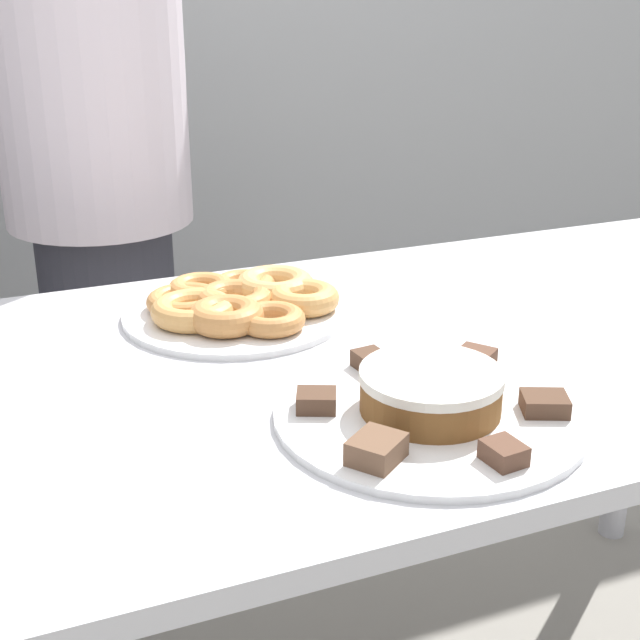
{
  "coord_description": "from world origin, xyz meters",
  "views": [
    {
      "loc": [
        -0.43,
        -1.05,
        1.27
      ],
      "look_at": [
        -0.0,
        -0.0,
        0.83
      ],
      "focal_mm": 50.0,
      "sensor_mm": 36.0,
      "label": 1
    }
  ],
  "objects_px": {
    "plate_cake": "(430,414)",
    "frosted_cake": "(431,391)",
    "plate_donuts": "(235,313)",
    "person_standing": "(99,194)"
  },
  "relations": [
    {
      "from": "plate_cake",
      "to": "plate_donuts",
      "type": "height_order",
      "value": "same"
    },
    {
      "from": "person_standing",
      "to": "plate_cake",
      "type": "distance_m",
      "value": 1.02
    },
    {
      "from": "person_standing",
      "to": "plate_donuts",
      "type": "bearing_deg",
      "value": -79.55
    },
    {
      "from": "person_standing",
      "to": "plate_donuts",
      "type": "relative_size",
      "value": 4.61
    },
    {
      "from": "plate_cake",
      "to": "frosted_cake",
      "type": "distance_m",
      "value": 0.03
    },
    {
      "from": "plate_cake",
      "to": "person_standing",
      "type": "bearing_deg",
      "value": 102.66
    },
    {
      "from": "plate_cake",
      "to": "frosted_cake",
      "type": "xyz_separation_m",
      "value": [
        -0.0,
        0.0,
        0.03
      ]
    },
    {
      "from": "plate_donuts",
      "to": "frosted_cake",
      "type": "relative_size",
      "value": 2.02
    },
    {
      "from": "person_standing",
      "to": "frosted_cake",
      "type": "bearing_deg",
      "value": -77.34
    },
    {
      "from": "plate_donuts",
      "to": "plate_cake",
      "type": "bearing_deg",
      "value": -74.3
    }
  ]
}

